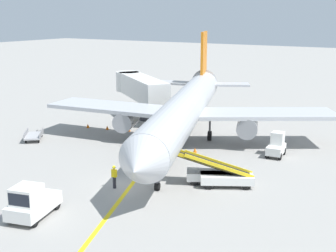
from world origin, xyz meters
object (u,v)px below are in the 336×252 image
ground_crew_wing_walker (114,176)px  safety_cone_wingtip_left (107,128)px  ground_crew_marshaller (170,152)px  baggage_cart_empty_trailing (34,135)px  belt_loader_aft_hold (225,176)px  safety_cone_nose_left (195,150)px  belt_loader_forward_hold (211,173)px  safety_cone_wingtip_right (129,129)px  baggage_cart_loaded (145,162)px  airliner (185,109)px  safety_cone_nose_right (88,126)px  jet_bridge (139,87)px  pushback_tug (32,202)px  baggage_tug_near_wing (277,146)px

ground_crew_wing_walker → safety_cone_wingtip_left: (-10.94, 12.81, -0.69)m
ground_crew_marshaller → baggage_cart_empty_trailing: bearing=-176.0°
belt_loader_aft_hold → safety_cone_nose_left: belt_loader_aft_hold is taller
belt_loader_forward_hold → baggage_cart_empty_trailing: size_ratio=1.46×
baggage_cart_empty_trailing → safety_cone_wingtip_right: 9.74m
baggage_cart_empty_trailing → baggage_cart_loaded: bearing=-3.9°
airliner → safety_cone_nose_left: 4.43m
belt_loader_forward_hold → baggage_cart_loaded: size_ratio=1.32×
safety_cone_nose_right → jet_bridge: bearing=82.2°
pushback_tug → belt_loader_forward_hold: size_ratio=0.79×
ground_crew_wing_walker → baggage_tug_near_wing: bearing=60.3°
belt_loader_forward_hold → belt_loader_aft_hold: 1.20m
airliner → safety_cone_nose_left: (2.20, -2.13, -3.20)m
safety_cone_nose_left → ground_crew_marshaller: bearing=-97.4°
pushback_tug → ground_crew_marshaller: bearing=81.8°
jet_bridge → pushback_tug: 29.12m
belt_loader_forward_hold → belt_loader_aft_hold: bearing=-5.8°
airliner → baggage_cart_empty_trailing: bearing=-153.1°
belt_loader_aft_hold → safety_cone_wingtip_right: belt_loader_aft_hold is taller
ground_crew_marshaller → safety_cone_wingtip_left: size_ratio=3.86×
baggage_tug_near_wing → baggage_cart_loaded: baggage_tug_near_wing is taller
baggage_cart_empty_trailing → pushback_tug: bearing=-42.7°
belt_loader_forward_hold → ground_crew_wing_walker: belt_loader_forward_hold is taller
safety_cone_nose_left → safety_cone_wingtip_right: size_ratio=1.00×
pushback_tug → ground_crew_wing_walker: pushback_tug is taller
belt_loader_forward_hold → safety_cone_wingtip_left: (-16.38, 8.25, -0.56)m
baggage_cart_empty_trailing → ground_crew_marshaller: (15.11, 1.06, 0.44)m
safety_cone_nose_left → safety_cone_wingtip_left: same height
belt_loader_aft_hold → safety_cone_nose_right: bearing=158.3°
belt_loader_aft_hold → safety_cone_nose_right: size_ratio=11.32×
ground_crew_wing_walker → safety_cone_wingtip_right: size_ratio=3.86×
baggage_cart_loaded → baggage_cart_empty_trailing: bearing=176.1°
belt_loader_forward_hold → safety_cone_nose_left: bearing=126.8°
airliner → pushback_tug: size_ratio=8.64×
pushback_tug → belt_loader_forward_hold: 12.88m
safety_cone_nose_left → safety_cone_wingtip_right: 9.99m
baggage_cart_loaded → baggage_cart_empty_trailing: 13.98m
belt_loader_forward_hold → safety_cone_nose_right: size_ratio=11.35×
belt_loader_forward_hold → safety_cone_nose_right: (-18.71, 7.79, -0.56)m
jet_bridge → safety_cone_nose_right: size_ratio=26.59×
baggage_tug_near_wing → airliner: bearing=-175.4°
baggage_cart_loaded → safety_cone_nose_left: size_ratio=8.61×
ground_crew_wing_walker → safety_cone_nose_right: 18.13m
baggage_tug_near_wing → safety_cone_nose_right: baggage_tug_near_wing is taller
airliner → baggage_cart_loaded: 8.30m
ground_crew_marshaller → safety_cone_nose_left: ground_crew_marshaller is taller
safety_cone_nose_left → safety_cone_wingtip_right: bearing=162.6°
belt_loader_aft_hold → baggage_cart_empty_trailing: belt_loader_aft_hold is taller
belt_loader_forward_hold → ground_crew_marshaller: (-4.90, 2.32, 0.13)m
pushback_tug → jet_bridge: bearing=111.8°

